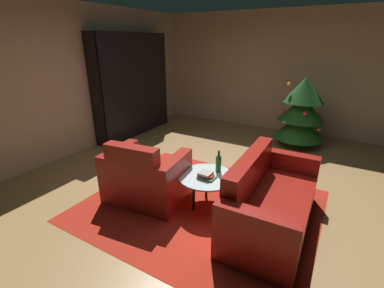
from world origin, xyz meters
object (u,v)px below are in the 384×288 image
coffee_table (207,179)px  book_stack_on_table (206,176)px  bookshelf_unit (137,87)px  couch_red (269,203)px  bottle_on_table (219,163)px  armchair_red (145,178)px  decorated_tree (301,111)px

coffee_table → book_stack_on_table: 0.10m
bookshelf_unit → book_stack_on_table: 3.53m
couch_red → bottle_on_table: bearing=167.1°
armchair_red → bottle_on_table: (0.85, 0.46, 0.23)m
armchair_red → decorated_tree: (1.41, 3.18, 0.41)m
couch_red → coffee_table: size_ratio=2.31×
coffee_table → book_stack_on_table: book_stack_on_table is taller
bookshelf_unit → armchair_red: size_ratio=2.00×
armchair_red → bookshelf_unit: bearing=132.0°
bookshelf_unit → bottle_on_table: size_ratio=7.47×
book_stack_on_table → bottle_on_table: bearing=77.4°
coffee_table → couch_red: bearing=1.2°
bottle_on_table → couch_red: bearing=-12.9°
book_stack_on_table → bottle_on_table: bottle_on_table is taller
coffee_table → book_stack_on_table: (0.02, -0.06, 0.07)m
couch_red → book_stack_on_table: bearing=-174.7°
bookshelf_unit → armchair_red: (2.02, -2.25, -0.75)m
book_stack_on_table → coffee_table: bearing=109.6°
armchair_red → bottle_on_table: 1.00m
coffee_table → decorated_tree: 2.99m
couch_red → book_stack_on_table: couch_red is taller
couch_red → coffee_table: bearing=-178.8°
bookshelf_unit → decorated_tree: bearing=15.2°
bookshelf_unit → armchair_red: 3.12m
couch_red → bottle_on_table: couch_red is taller
bottle_on_table → decorated_tree: 2.78m
armchair_red → coffee_table: bearing=19.7°
couch_red → book_stack_on_table: size_ratio=7.69×
book_stack_on_table → bookshelf_unit: bearing=144.3°
bookshelf_unit → couch_red: 4.18m
couch_red → coffee_table: (-0.81, -0.02, 0.10)m
bookshelf_unit → book_stack_on_table: bookshelf_unit is taller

